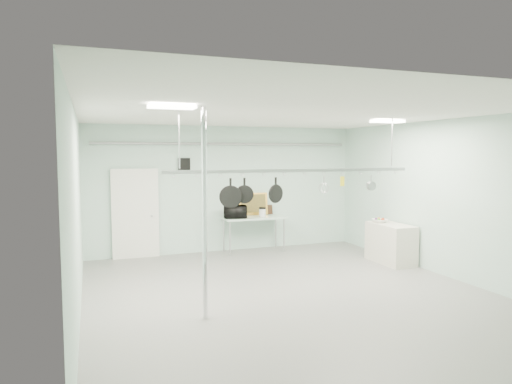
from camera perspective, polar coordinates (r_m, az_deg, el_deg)
name	(u,v)px	position (r m, az deg, el deg)	size (l,w,h in m)	color
floor	(291,295)	(8.34, 4.36, -12.68)	(8.00, 8.00, 0.00)	gray
ceiling	(292,114)	(7.98, 4.51, 9.72)	(7.00, 8.00, 0.02)	silver
back_wall	(227,189)	(11.74, -3.68, 0.38)	(7.00, 0.02, 3.20)	#AFD3C9
right_wall	(449,199)	(9.97, 23.01, -0.78)	(0.02, 8.00, 3.20)	#AFD3C9
door	(135,215)	(11.31, -14.85, -2.74)	(1.10, 0.10, 2.20)	silver
wall_vent	(184,164)	(11.42, -8.98, 3.48)	(0.30, 0.04, 0.30)	black
conduit_pipe	(228,144)	(11.62, -3.58, 6.01)	(0.07, 0.07, 6.60)	gray
chrome_pole	(205,214)	(6.89, -6.45, -2.77)	(0.08, 0.08, 3.20)	silver
prep_table	(254,219)	(11.64, -0.27, -3.45)	(1.60, 0.70, 0.91)	#B5D5C1
side_cabinet	(391,243)	(10.98, 16.48, -6.18)	(0.60, 1.20, 0.90)	beige
pot_rack	(295,169)	(8.32, 4.86, 2.89)	(4.80, 0.06, 1.00)	#B7B7BC
light_panel_left	(172,107)	(6.56, -10.47, 10.46)	(0.65, 0.30, 0.05)	white
light_panel_right	(387,121)	(9.71, 16.11, 8.49)	(0.65, 0.30, 0.05)	white
microwave	(235,212)	(11.37, -2.61, -2.49)	(0.56, 0.38, 0.31)	black
coffee_canister	(262,213)	(11.61, 0.81, -2.61)	(0.17, 0.17, 0.20)	silver
painting_large	(253,204)	(11.90, -0.38, -1.51)	(0.78, 0.05, 0.58)	gold
painting_small	(267,210)	(12.06, 1.38, -2.21)	(0.30, 0.04, 0.25)	black
fruit_bowl	(380,221)	(11.06, 15.22, -3.49)	(0.34, 0.34, 0.08)	white
skillet_left	(231,193)	(7.90, -3.20, -0.14)	(0.39, 0.06, 0.52)	black
skillet_mid	(244,190)	(7.98, -1.46, 0.23)	(0.32, 0.06, 0.43)	black
skillet_right	(276,190)	(8.19, 2.48, 0.28)	(0.33, 0.06, 0.45)	black
whisk	(324,186)	(8.60, 8.49, 0.78)	(0.19, 0.19, 0.35)	#B9BABF
grater	(342,181)	(8.79, 10.74, 1.33)	(0.08, 0.02, 0.20)	yellow
saucepan	(371,183)	(9.14, 14.20, 1.09)	(0.17, 0.10, 0.30)	silver
fruit_cluster	(380,219)	(11.05, 15.23, -3.28)	(0.24, 0.24, 0.09)	maroon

